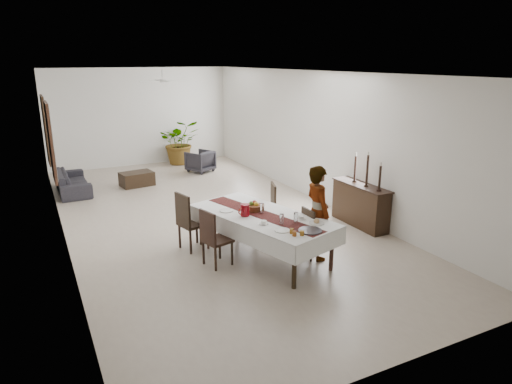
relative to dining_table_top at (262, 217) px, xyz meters
name	(u,v)px	position (x,y,z in m)	size (l,w,h in m)	color
floor	(206,216)	(-0.14, 2.54, -0.77)	(6.00, 12.00, 0.00)	#B4A48F
ceiling	(201,72)	(-0.14, 2.54, 2.43)	(6.00, 12.00, 0.02)	white
wall_back	(140,117)	(-0.14, 8.54, 0.83)	(6.00, 0.02, 3.20)	white
wall_front	(400,241)	(-0.14, -3.46, 0.83)	(6.00, 0.02, 3.20)	white
wall_left	(56,161)	(-3.14, 2.54, 0.83)	(0.02, 12.00, 3.20)	white
wall_right	(317,137)	(2.86, 2.54, 0.83)	(0.02, 12.00, 3.20)	white
dining_table_top	(262,217)	(0.00, 0.00, 0.00)	(1.06, 2.55, 0.05)	black
table_leg_fl	(294,267)	(-0.11, -1.29, -0.40)	(0.07, 0.07, 0.74)	black
table_leg_fr	(332,250)	(0.79, -1.03, -0.40)	(0.07, 0.07, 0.74)	black
table_leg_bl	(201,226)	(-0.79, 1.03, -0.40)	(0.07, 0.07, 0.74)	black
table_leg_br	(238,215)	(0.11, 1.29, -0.40)	(0.07, 0.07, 0.74)	black
tablecloth_top	(262,215)	(0.00, 0.00, 0.03)	(1.25, 2.74, 0.01)	white
tablecloth_drape_left	(236,232)	(-0.60, -0.18, -0.12)	(0.01, 2.74, 0.32)	silver
tablecloth_drape_right	(286,215)	(0.60, 0.18, -0.12)	(0.01, 2.74, 0.32)	white
tablecloth_drape_near	(322,245)	(0.38, -1.31, -0.12)	(1.25, 0.01, 0.32)	white
tablecloth_drape_far	(215,206)	(-0.38, 1.31, -0.12)	(1.25, 0.01, 0.32)	white
table_runner	(262,214)	(0.00, 0.00, 0.04)	(0.37, 2.66, 0.00)	#571C18
red_pitcher	(245,210)	(-0.30, 0.08, 0.14)	(0.16, 0.16, 0.21)	maroon
pitcher_handle	(241,211)	(-0.39, 0.05, 0.14)	(0.13, 0.13, 0.02)	#9A150B
wine_glass_near	(296,218)	(0.32, -0.63, 0.13)	(0.07, 0.07, 0.18)	silver
wine_glass_mid	(282,219)	(0.06, -0.59, 0.13)	(0.07, 0.07, 0.18)	white
wine_glass_far	(262,208)	(0.04, 0.07, 0.13)	(0.07, 0.07, 0.18)	white
teacup_right	(301,217)	(0.49, -0.52, 0.07)	(0.10, 0.10, 0.06)	silver
saucer_right	(301,219)	(0.49, -0.52, 0.04)	(0.16, 0.16, 0.01)	white
teacup_left	(264,222)	(-0.20, -0.45, 0.07)	(0.10, 0.10, 0.06)	white
saucer_left	(264,224)	(-0.20, -0.45, 0.04)	(0.16, 0.16, 0.01)	silver
plate_near_right	(316,223)	(0.61, -0.82, 0.05)	(0.25, 0.25, 0.02)	white
bread_near_right	(317,221)	(0.61, -0.82, 0.08)	(0.10, 0.10, 0.10)	tan
plate_near_left	(282,230)	(-0.08, -0.85, 0.05)	(0.25, 0.25, 0.02)	white
plate_far_left	(226,211)	(-0.49, 0.46, 0.05)	(0.25, 0.25, 0.02)	silver
serving_tray	(310,231)	(0.31, -1.07, 0.05)	(0.38, 0.38, 0.02)	#444449
jam_jar_a	(302,233)	(0.10, -1.17, 0.08)	(0.07, 0.07, 0.08)	#8D5914
jam_jar_b	(294,234)	(-0.02, -1.14, 0.08)	(0.07, 0.07, 0.08)	brown
jam_jar_c	(292,231)	(0.00, -1.02, 0.08)	(0.07, 0.07, 0.08)	brown
fruit_basket	(254,208)	(-0.02, 0.27, 0.09)	(0.32, 0.32, 0.11)	brown
fruit_red	(255,203)	(0.00, 0.30, 0.17)	(0.10, 0.10, 0.10)	maroon
fruit_green	(251,204)	(-0.07, 0.29, 0.17)	(0.08, 0.08, 0.08)	#527C25
fruit_yellow	(256,204)	(-0.01, 0.22, 0.17)	(0.09, 0.09, 0.09)	yellow
chair_right_near_seat	(299,238)	(0.52, -0.43, -0.36)	(0.39, 0.39, 0.04)	black
chair_right_near_leg_fl	(311,251)	(0.68, -0.59, -0.58)	(0.04, 0.04, 0.39)	black
chair_right_near_leg_fr	(301,245)	(0.68, -0.26, -0.58)	(0.04, 0.04, 0.39)	black
chair_right_near_leg_bl	(296,255)	(0.36, -0.59, -0.58)	(0.04, 0.04, 0.39)	black
chair_right_near_leg_br	(286,248)	(0.36, -0.27, -0.58)	(0.04, 0.04, 0.39)	black
chair_right_near_back	(308,223)	(0.70, -0.42, -0.09)	(0.39, 0.04, 0.50)	black
chair_right_far_seat	(263,212)	(0.53, 0.96, -0.30)	(0.45, 0.45, 0.05)	black
chair_right_far_leg_fl	(274,227)	(0.64, 0.73, -0.55)	(0.05, 0.05, 0.45)	black
chair_right_far_leg_fr	(271,221)	(0.76, 1.07, -0.55)	(0.05, 0.05, 0.45)	black
chair_right_far_leg_bl	(255,228)	(0.29, 0.85, -0.55)	(0.05, 0.05, 0.45)	black
chair_right_far_leg_br	(253,221)	(0.41, 1.19, -0.55)	(0.05, 0.05, 0.45)	black
chair_right_far_back	(273,198)	(0.72, 0.89, 0.01)	(0.45, 0.04, 0.57)	black
chair_left_near_seat	(217,240)	(-0.85, 0.04, -0.32)	(0.43, 0.43, 0.05)	black
chair_left_near_leg_fl	(204,253)	(-1.06, 0.17, -0.56)	(0.04, 0.04, 0.43)	black
chair_left_near_leg_fr	(216,259)	(-0.97, -0.17, -0.56)	(0.04, 0.04, 0.43)	black
chair_left_near_leg_bl	(220,247)	(-0.72, 0.26, -0.56)	(0.04, 0.04, 0.43)	black
chair_left_near_leg_br	(232,254)	(-0.63, -0.08, -0.56)	(0.04, 0.04, 0.43)	black
chair_left_near_back	(208,227)	(-1.04, -0.01, -0.02)	(0.43, 0.04, 0.55)	black
chair_left_far_seat	(193,224)	(-0.98, 0.92, -0.28)	(0.47, 0.47, 0.05)	black
chair_left_far_leg_fl	(180,236)	(-1.21, 1.06, -0.54)	(0.05, 0.05, 0.47)	black
chair_left_far_leg_fr	(191,242)	(-1.12, 0.68, -0.54)	(0.05, 0.05, 0.47)	black
chair_left_far_leg_bl	(197,231)	(-0.84, 1.15, -0.54)	(0.05, 0.05, 0.47)	black
chair_left_far_leg_br	(208,237)	(-0.75, 0.77, -0.54)	(0.05, 0.05, 0.47)	black
chair_left_far_back	(183,210)	(-1.19, 0.87, 0.04)	(0.47, 0.04, 0.60)	black
woman	(317,213)	(0.86, -0.47, 0.08)	(0.62, 0.41, 1.71)	gray
sideboard_body	(360,206)	(2.64, 0.51, -0.33)	(0.39, 1.46, 0.88)	black
sideboard_top	(362,185)	(2.64, 0.51, 0.12)	(0.43, 1.52, 0.03)	black
candlestick_near_base	(379,190)	(2.64, -0.03, 0.15)	(0.10, 0.10, 0.03)	black
candlestick_near_shaft	(380,178)	(2.64, -0.03, 0.41)	(0.05, 0.05, 0.49)	black
candlestick_near_candle	(381,164)	(2.64, -0.03, 0.69)	(0.04, 0.04, 0.08)	beige
candlestick_mid_base	(366,186)	(2.64, 0.36, 0.15)	(0.10, 0.10, 0.03)	black
candlestick_mid_shaft	(367,170)	(2.64, 0.36, 0.48)	(0.05, 0.05, 0.63)	black
candlestick_mid_candle	(368,153)	(2.64, 0.36, 0.84)	(0.04, 0.04, 0.08)	beige
candlestick_far_base	(354,181)	(2.64, 0.76, 0.15)	(0.10, 0.10, 0.03)	black
candlestick_far_shaft	(355,169)	(2.64, 0.76, 0.43)	(0.05, 0.05, 0.54)	black
candlestick_far_candle	(356,154)	(2.64, 0.76, 0.74)	(0.04, 0.04, 0.08)	beige
sofa	(73,182)	(-2.63, 6.03, -0.48)	(1.96, 0.77, 0.57)	#2C292F
armchair	(200,161)	(1.24, 6.65, -0.43)	(0.72, 0.74, 0.68)	#2C292E
coffee_table	(137,179)	(-0.95, 5.88, -0.57)	(0.88, 0.59, 0.39)	black
potted_plant	(180,142)	(1.04, 8.05, -0.02)	(1.35, 1.17, 1.50)	#366327
mirror_frame_near	(51,142)	(-3.10, 4.74, 0.83)	(0.06, 1.05, 1.85)	black
mirror_glass_near	(52,142)	(-3.06, 4.74, 0.83)	(0.01, 0.90, 1.70)	silver
mirror_frame_far	(46,130)	(-3.10, 6.84, 0.83)	(0.06, 1.05, 1.85)	black
mirror_glass_far	(47,130)	(-3.06, 6.84, 0.83)	(0.01, 0.90, 1.70)	silver
fan_rod	(162,73)	(-0.14, 5.54, 2.33)	(0.04, 0.04, 0.20)	silver
fan_hub	(163,81)	(-0.14, 5.54, 2.13)	(0.16, 0.16, 0.08)	silver
fan_blade_n	(159,80)	(-0.14, 5.89, 2.13)	(0.10, 0.55, 0.01)	silver
fan_blade_s	(166,81)	(-0.14, 5.19, 2.13)	(0.10, 0.55, 0.01)	silver
fan_blade_e	(175,81)	(0.21, 5.54, 2.13)	(0.55, 0.10, 0.01)	white
fan_blade_w	(150,81)	(-0.49, 5.54, 2.13)	(0.55, 0.10, 0.01)	white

